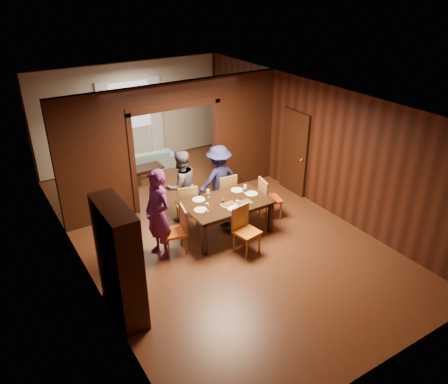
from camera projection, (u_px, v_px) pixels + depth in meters
floor at (211, 228)px, 9.61m from camera, size 9.00×9.00×0.00m
ceiling at (209, 98)px, 8.30m from camera, size 5.50×9.00×0.02m
room_walls at (170, 139)px, 10.35m from camera, size 5.52×9.01×2.90m
person_purple at (158, 215)px, 8.33m from camera, size 0.55×0.74×1.83m
person_grey at (181, 186)px, 9.63m from camera, size 0.86×0.70×1.64m
person_navy at (219, 179)px, 10.01m from camera, size 1.06×0.63×1.61m
sofa at (142, 160)px, 12.40m from camera, size 1.91×0.92×0.54m
serving_bowl at (227, 197)px, 9.24m from camera, size 0.30×0.30×0.07m
dining_table at (227, 217)px, 9.30m from camera, size 1.79×1.11×0.76m
coffee_table at (148, 174)px, 11.73m from camera, size 0.80×0.50×0.40m
chair_left at (174, 231)px, 8.61m from camera, size 0.52×0.52×0.97m
chair_right at (271, 198)px, 9.85m from camera, size 0.52×0.52×0.97m
chair_far_l at (186, 203)px, 9.62m from camera, size 0.54×0.54×0.97m
chair_far_r at (224, 192)px, 10.11m from camera, size 0.47×0.47×0.97m
chair_near at (247, 231)px, 8.61m from camera, size 0.51×0.51×0.97m
hutch at (119, 262)px, 6.83m from camera, size 0.40×1.20×2.00m
door_right at (294, 153)px, 10.79m from camera, size 0.06×0.90×2.10m
window_far at (130, 106)px, 12.20m from camera, size 1.20×0.03×1.30m
curtain_left at (106, 126)px, 12.02m from camera, size 0.35×0.06×2.40m
curtain_right at (156, 117)px, 12.73m from camera, size 0.35×0.06×2.40m
plate_left at (201, 210)px, 8.79m from camera, size 0.27×0.27×0.01m
plate_far_l at (199, 199)px, 9.19m from camera, size 0.27×0.27×0.01m
plate_far_r at (237, 190)px, 9.59m from camera, size 0.27×0.27×0.01m
plate_right at (251, 194)px, 9.44m from camera, size 0.27×0.27×0.01m
plate_near at (234, 208)px, 8.86m from camera, size 0.27×0.27×0.01m
platter_a at (228, 204)px, 8.98m from camera, size 0.30×0.20×0.04m
platter_b at (244, 202)px, 9.06m from camera, size 0.30×0.20×0.04m
wineglass_left at (207, 207)px, 8.72m from camera, size 0.08×0.08×0.18m
wineglass_far at (208, 194)px, 9.25m from camera, size 0.08×0.08×0.18m
wineglass_right at (245, 189)px, 9.46m from camera, size 0.08×0.08×0.18m
tumbler at (237, 204)px, 8.89m from camera, size 0.07×0.07×0.14m
condiment_jar at (223, 201)px, 9.02m from camera, size 0.08×0.08×0.11m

